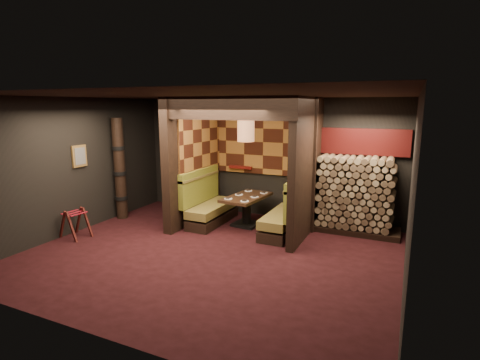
% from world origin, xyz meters
% --- Properties ---
extents(floor, '(6.50, 5.50, 0.02)m').
position_xyz_m(floor, '(0.00, 0.00, -0.01)').
color(floor, black).
rests_on(floor, ground).
extents(ceiling, '(6.50, 5.50, 0.02)m').
position_xyz_m(ceiling, '(0.00, 0.00, 2.86)').
color(ceiling, black).
rests_on(ceiling, ground).
extents(wall_back, '(6.50, 0.02, 2.85)m').
position_xyz_m(wall_back, '(0.00, 2.76, 1.43)').
color(wall_back, black).
rests_on(wall_back, ground).
extents(wall_front, '(6.50, 0.02, 2.85)m').
position_xyz_m(wall_front, '(0.00, -2.76, 1.43)').
color(wall_front, black).
rests_on(wall_front, ground).
extents(wall_left, '(0.02, 5.50, 2.85)m').
position_xyz_m(wall_left, '(-3.26, 0.00, 1.43)').
color(wall_left, black).
rests_on(wall_left, ground).
extents(wall_right, '(0.02, 5.50, 2.85)m').
position_xyz_m(wall_right, '(3.26, 0.00, 1.43)').
color(wall_right, black).
rests_on(wall_right, ground).
extents(partition_left, '(0.20, 2.20, 2.85)m').
position_xyz_m(partition_left, '(-1.35, 1.65, 1.43)').
color(partition_left, black).
rests_on(partition_left, floor).
extents(partition_right, '(0.15, 2.10, 2.85)m').
position_xyz_m(partition_right, '(1.30, 1.70, 1.43)').
color(partition_right, black).
rests_on(partition_right, floor).
extents(header_beam, '(2.85, 0.18, 0.44)m').
position_xyz_m(header_beam, '(-0.02, 0.70, 2.63)').
color(header_beam, black).
rests_on(header_beam, partition_left).
extents(tapa_back_panel, '(2.40, 0.06, 1.55)m').
position_xyz_m(tapa_back_panel, '(-0.02, 2.71, 1.82)').
color(tapa_back_panel, '#935D26').
rests_on(tapa_back_panel, wall_back).
extents(tapa_side_panel, '(0.04, 1.85, 1.45)m').
position_xyz_m(tapa_side_panel, '(-1.23, 1.82, 1.85)').
color(tapa_side_panel, '#935D26').
rests_on(tapa_side_panel, partition_left).
extents(lacquer_shelf, '(0.60, 0.12, 0.07)m').
position_xyz_m(lacquer_shelf, '(-0.60, 2.65, 1.18)').
color(lacquer_shelf, '#58100D').
rests_on(lacquer_shelf, wall_back).
extents(booth_bench_left, '(0.68, 1.60, 1.14)m').
position_xyz_m(booth_bench_left, '(-0.96, 1.65, 0.40)').
color(booth_bench_left, black).
rests_on(booth_bench_left, floor).
extents(booth_bench_right, '(0.68, 1.60, 1.14)m').
position_xyz_m(booth_bench_right, '(0.93, 1.65, 0.40)').
color(booth_bench_right, black).
rests_on(booth_bench_right, floor).
extents(dining_table, '(0.84, 1.37, 0.69)m').
position_xyz_m(dining_table, '(-0.07, 1.81, 0.45)').
color(dining_table, black).
rests_on(dining_table, floor).
extents(place_settings, '(0.68, 1.11, 0.03)m').
position_xyz_m(place_settings, '(-0.07, 1.81, 0.70)').
color(place_settings, white).
rests_on(place_settings, dining_table).
extents(pendant_lamp, '(0.37, 0.37, 0.94)m').
position_xyz_m(pendant_lamp, '(-0.07, 1.76, 2.14)').
color(pendant_lamp, '#9A603C').
rests_on(pendant_lamp, ceiling).
extents(framed_picture, '(0.05, 0.36, 0.46)m').
position_xyz_m(framed_picture, '(-3.22, 0.10, 1.62)').
color(framed_picture, brown).
rests_on(framed_picture, wall_left).
extents(luggage_rack, '(0.63, 0.48, 0.64)m').
position_xyz_m(luggage_rack, '(-2.97, -0.37, 0.32)').
color(luggage_rack, '#40120F').
rests_on(luggage_rack, floor).
extents(totem_column, '(0.31, 0.31, 2.40)m').
position_xyz_m(totem_column, '(-3.05, 1.10, 1.19)').
color(totem_column, black).
rests_on(totem_column, floor).
extents(firewood_stack, '(1.73, 0.70, 1.64)m').
position_xyz_m(firewood_stack, '(2.29, 2.35, 0.82)').
color(firewood_stack, black).
rests_on(firewood_stack, floor).
extents(mosaic_header, '(1.83, 0.10, 0.56)m').
position_xyz_m(mosaic_header, '(2.29, 2.68, 1.92)').
color(mosaic_header, maroon).
rests_on(mosaic_header, wall_back).
extents(bay_front_post, '(0.08, 0.08, 2.85)m').
position_xyz_m(bay_front_post, '(1.39, 1.96, 1.43)').
color(bay_front_post, black).
rests_on(bay_front_post, floor).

